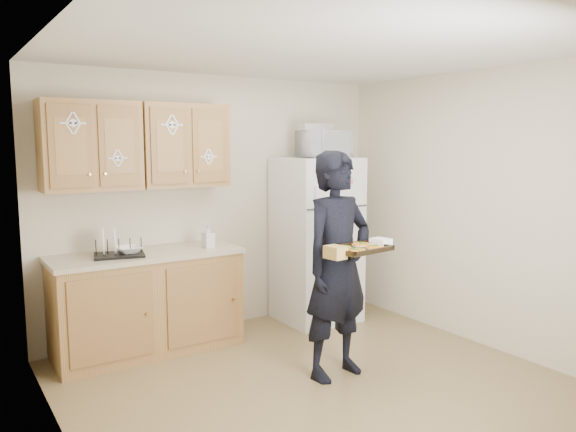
{
  "coord_description": "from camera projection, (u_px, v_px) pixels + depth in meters",
  "views": [
    {
      "loc": [
        -2.43,
        -3.24,
        1.86
      ],
      "look_at": [
        -0.04,
        0.45,
        1.28
      ],
      "focal_mm": 35.0,
      "sensor_mm": 36.0,
      "label": 1
    }
  ],
  "objects": [
    {
      "name": "soap_bottle",
      "position": [
        208.0,
        236.0,
        5.12
      ],
      "size": [
        0.1,
        0.1,
        0.21
      ],
      "primitive_type": "imported",
      "rotation": [
        0.0,
        0.0,
        0.09
      ],
      "color": "silver",
      "rests_on": "countertop"
    },
    {
      "name": "refrigerator",
      "position": [
        316.0,
        240.0,
        5.84
      ],
      "size": [
        0.75,
        0.7,
        1.7
      ],
      "primitive_type": "cube",
      "color": "silver",
      "rests_on": "floor"
    },
    {
      "name": "wall_back",
      "position": [
        218.0,
        204.0,
        5.58
      ],
      "size": [
        3.6,
        0.04,
        2.5
      ],
      "primitive_type": "cube",
      "color": "beige",
      "rests_on": "floor"
    },
    {
      "name": "foil_pan",
      "position": [
        315.0,
        127.0,
        5.65
      ],
      "size": [
        0.35,
        0.27,
        0.07
      ],
      "primitive_type": "cube",
      "rotation": [
        0.0,
        0.0,
        -0.2
      ],
      "color": "silver",
      "rests_on": "microwave"
    },
    {
      "name": "floor",
      "position": [
        324.0,
        389.0,
        4.25
      ],
      "size": [
        3.6,
        3.6,
        0.0
      ],
      "primitive_type": "plane",
      "color": "brown",
      "rests_on": "ground"
    },
    {
      "name": "pizza_front_left",
      "position": [
        357.0,
        250.0,
        3.99
      ],
      "size": [
        0.14,
        0.14,
        0.02
      ],
      "primitive_type": "cylinder",
      "color": "orange",
      "rests_on": "baking_tray"
    },
    {
      "name": "countertop",
      "position": [
        146.0,
        255.0,
        4.91
      ],
      "size": [
        1.64,
        0.64,
        0.04
      ],
      "primitive_type": "cube",
      "color": "tan",
      "rests_on": "base_cabinet"
    },
    {
      "name": "pizza_back_right",
      "position": [
        361.0,
        244.0,
        4.22
      ],
      "size": [
        0.14,
        0.14,
        0.02
      ],
      "primitive_type": "cylinder",
      "color": "orange",
      "rests_on": "baking_tray"
    },
    {
      "name": "dish_rack",
      "position": [
        119.0,
        247.0,
        4.73
      ],
      "size": [
        0.47,
        0.39,
        0.16
      ],
      "primitive_type": "cube",
      "rotation": [
        0.0,
        0.0,
        -0.24
      ],
      "color": "black",
      "rests_on": "countertop"
    },
    {
      "name": "pizza_front_right",
      "position": [
        375.0,
        247.0,
        4.12
      ],
      "size": [
        0.14,
        0.14,
        0.02
      ],
      "primitive_type": "cylinder",
      "color": "orange",
      "rests_on": "baking_tray"
    },
    {
      "name": "person",
      "position": [
        338.0,
        265.0,
        4.4
      ],
      "size": [
        0.7,
        0.51,
        1.79
      ],
      "primitive_type": "imported",
      "rotation": [
        0.0,
        0.0,
        0.12
      ],
      "color": "black",
      "rests_on": "floor"
    },
    {
      "name": "wall_right",
      "position": [
        486.0,
        210.0,
        5.05
      ],
      "size": [
        0.04,
        3.6,
        2.5
      ],
      "primitive_type": "cube",
      "color": "beige",
      "rests_on": "floor"
    },
    {
      "name": "ceiling",
      "position": [
        327.0,
        49.0,
        3.92
      ],
      "size": [
        3.6,
        3.6,
        0.0
      ],
      "primitive_type": "plane",
      "color": "silver",
      "rests_on": "wall_back"
    },
    {
      "name": "cereal_box",
      "position": [
        340.0,
        292.0,
        6.41
      ],
      "size": [
        0.2,
        0.07,
        0.32
      ],
      "primitive_type": "cube",
      "color": "gold",
      "rests_on": "floor"
    },
    {
      "name": "base_cabinet",
      "position": [
        148.0,
        304.0,
        4.96
      ],
      "size": [
        1.6,
        0.6,
        0.86
      ],
      "primitive_type": "cube",
      "color": "brown",
      "rests_on": "floor"
    },
    {
      "name": "wall_left",
      "position": [
        66.0,
        252.0,
        3.11
      ],
      "size": [
        0.04,
        3.6,
        2.5
      ],
      "primitive_type": "cube",
      "color": "beige",
      "rests_on": "floor"
    },
    {
      "name": "upper_cab_right",
      "position": [
        183.0,
        146.0,
        5.12
      ],
      "size": [
        0.8,
        0.33,
        0.75
      ],
      "primitive_type": "cube",
      "color": "brown",
      "rests_on": "wall_back"
    },
    {
      "name": "microwave",
      "position": [
        324.0,
        144.0,
        5.69
      ],
      "size": [
        0.52,
        0.38,
        0.27
      ],
      "primitive_type": "imported",
      "rotation": [
        0.0,
        0.0,
        -0.09
      ],
      "color": "silver",
      "rests_on": "refrigerator"
    },
    {
      "name": "upper_cab_left",
      "position": [
        90.0,
        146.0,
        4.68
      ],
      "size": [
        0.8,
        0.33,
        0.75
      ],
      "primitive_type": "cube",
      "color": "brown",
      "rests_on": "wall_back"
    },
    {
      "name": "bowl",
      "position": [
        129.0,
        250.0,
        4.78
      ],
      "size": [
        0.22,
        0.22,
        0.05
      ],
      "primitive_type": "imported",
      "rotation": [
        0.0,
        0.0,
        -0.01
      ],
      "color": "white",
      "rests_on": "dish_rack"
    },
    {
      "name": "wall_front",
      "position": [
        560.0,
        275.0,
        2.59
      ],
      "size": [
        3.6,
        0.04,
        2.5
      ],
      "primitive_type": "cube",
      "color": "beige",
      "rests_on": "floor"
    },
    {
      "name": "pizza_back_left",
      "position": [
        342.0,
        247.0,
        4.1
      ],
      "size": [
        0.14,
        0.14,
        0.02
      ],
      "primitive_type": "cylinder",
      "color": "orange",
      "rests_on": "baking_tray"
    },
    {
      "name": "baking_tray",
      "position": [
        359.0,
        249.0,
        4.11
      ],
      "size": [
        0.46,
        0.36,
        0.04
      ],
      "primitive_type": "cube",
      "rotation": [
        0.0,
        0.0,
        0.12
      ],
      "color": "black",
      "rests_on": "person"
    }
  ]
}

